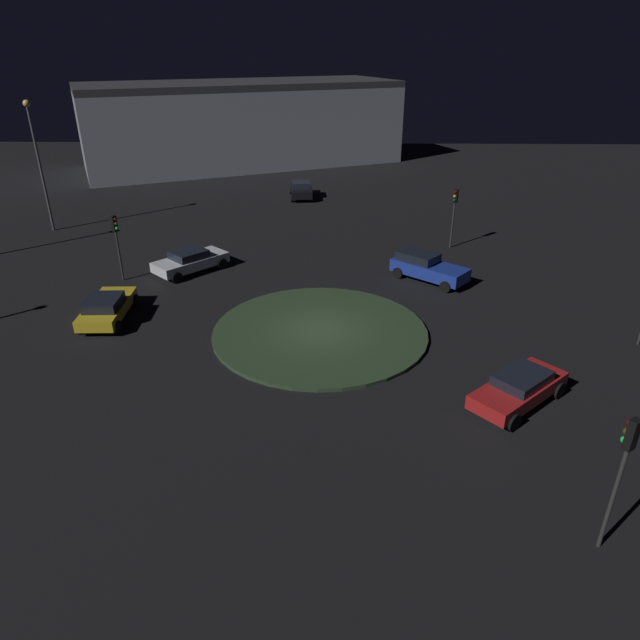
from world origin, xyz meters
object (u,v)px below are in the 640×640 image
(car_white, at_px, (190,261))
(traffic_light_southeast, at_px, (623,460))
(car_red, at_px, (519,388))
(car_black, at_px, (301,189))
(streetlamp_northwest, at_px, (37,152))
(car_yellow, at_px, (107,307))
(car_blue, at_px, (427,267))
(traffic_light_northwest, at_px, (116,235))
(store_building, at_px, (242,124))
(traffic_light_northeast, at_px, (454,207))

(car_white, xyz_separation_m, traffic_light_southeast, (16.56, -20.94, 2.39))
(car_white, height_order, car_red, car_white)
(car_black, xyz_separation_m, streetlamp_northwest, (-18.40, -10.41, 5.01))
(car_yellow, distance_m, streetlamp_northwest, 18.79)
(car_blue, xyz_separation_m, traffic_light_northwest, (-18.29, -0.51, 2.01))
(car_red, bearing_deg, store_building, -111.65)
(car_yellow, height_order, traffic_light_northeast, traffic_light_northeast)
(traffic_light_northeast, bearing_deg, streetlamp_northwest, -62.56)
(car_blue, xyz_separation_m, streetlamp_northwest, (-27.05, 9.32, 4.96))
(car_black, relative_size, traffic_light_southeast, 1.01)
(car_white, distance_m, streetlamp_northwest, 15.89)
(store_building, bearing_deg, traffic_light_southeast, 83.66)
(car_red, bearing_deg, streetlamp_northwest, -79.63)
(car_red, bearing_deg, car_white, -82.42)
(car_white, xyz_separation_m, store_building, (-1.74, 34.83, 3.75))
(streetlamp_northwest, bearing_deg, store_building, 67.81)
(store_building, bearing_deg, car_black, 90.86)
(car_white, xyz_separation_m, car_red, (16.27, -13.89, -0.01))
(traffic_light_northwest, bearing_deg, car_white, 49.79)
(streetlamp_northwest, bearing_deg, car_blue, -19.02)
(car_black, relative_size, traffic_light_northwest, 1.12)
(car_white, relative_size, car_red, 1.03)
(car_yellow, xyz_separation_m, streetlamp_northwest, (-9.80, 15.21, 5.08))
(car_blue, height_order, traffic_light_southeast, traffic_light_southeast)
(car_red, distance_m, store_building, 52.08)
(car_white, bearing_deg, streetlamp_northwest, 99.42)
(car_red, distance_m, traffic_light_northwest, 23.68)
(streetlamp_northwest, relative_size, store_building, 0.25)
(store_building, bearing_deg, car_blue, 89.92)
(car_yellow, height_order, car_black, car_black)
(car_blue, height_order, traffic_light_northeast, traffic_light_northeast)
(car_yellow, distance_m, store_building, 41.85)
(car_yellow, bearing_deg, car_blue, -73.84)
(car_yellow, distance_m, traffic_light_northeast, 23.21)
(car_white, distance_m, traffic_light_northwest, 4.56)
(car_white, height_order, traffic_light_northwest, traffic_light_northwest)
(traffic_light_northwest, xyz_separation_m, streetlamp_northwest, (-8.76, 9.83, 2.95))
(traffic_light_northwest, relative_size, traffic_light_northeast, 0.98)
(car_blue, bearing_deg, car_black, 153.90)
(car_blue, distance_m, store_building, 39.48)
(traffic_light_northwest, relative_size, traffic_light_southeast, 0.90)
(car_black, height_order, traffic_light_southeast, traffic_light_southeast)
(car_yellow, distance_m, traffic_light_southeast, 24.03)
(traffic_light_northwest, bearing_deg, car_blue, 30.24)
(car_blue, height_order, store_building, store_building)
(car_yellow, height_order, streetlamp_northwest, streetlamp_northwest)
(car_blue, bearing_deg, streetlamp_northwest, -158.78)
(car_black, bearing_deg, streetlamp_northwest, -66.27)
(car_black, distance_m, store_building, 18.15)
(traffic_light_northwest, distance_m, store_building, 36.39)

